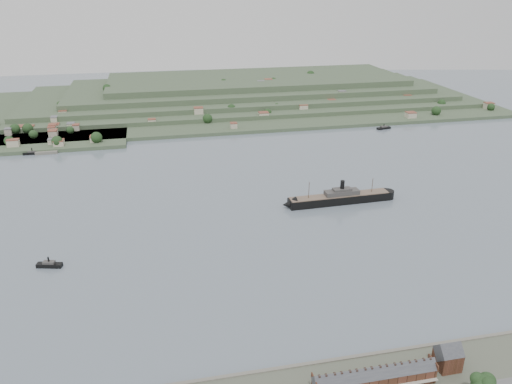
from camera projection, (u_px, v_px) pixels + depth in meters
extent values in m
plane|color=slate|center=(291.00, 221.00, 372.13)|extent=(1400.00, 1400.00, 0.00)
cube|color=slate|center=(376.00, 355.00, 237.58)|extent=(220.00, 2.00, 2.60)
cube|color=#462819|center=(374.00, 380.00, 216.92)|extent=(55.00, 8.00, 7.00)
cube|color=#3A3B42|center=(375.00, 374.00, 215.54)|extent=(55.60, 8.15, 8.15)
cube|color=#462819|center=(315.00, 382.00, 209.86)|extent=(0.50, 8.40, 3.00)
cube|color=#462819|center=(433.00, 363.00, 220.45)|extent=(0.50, 8.40, 3.00)
cube|color=#31221B|center=(327.00, 377.00, 210.37)|extent=(0.90, 1.40, 3.20)
cube|color=#31221B|center=(339.00, 375.00, 211.43)|extent=(0.90, 1.40, 3.20)
cube|color=#31221B|center=(370.00, 370.00, 214.07)|extent=(0.90, 1.40, 3.20)
cube|color=#31221B|center=(382.00, 368.00, 215.13)|extent=(0.90, 1.40, 3.20)
cube|color=#31221B|center=(411.00, 364.00, 217.78)|extent=(0.90, 1.40, 3.20)
cube|color=#31221B|center=(422.00, 362.00, 218.84)|extent=(0.90, 1.40, 3.20)
cube|color=#462819|center=(447.00, 359.00, 227.34)|extent=(10.00, 10.00, 9.00)
cube|color=#3A3B42|center=(449.00, 351.00, 225.58)|extent=(10.40, 10.18, 10.18)
cube|color=#30452E|center=(221.00, 107.00, 695.20)|extent=(760.00, 260.00, 4.00)
cube|color=#30452E|center=(232.00, 100.00, 719.77)|extent=(680.00, 220.00, 5.00)
cube|color=#30452E|center=(240.00, 93.00, 734.00)|extent=(600.00, 200.00, 6.00)
cube|color=#30452E|center=(248.00, 87.00, 747.83)|extent=(520.00, 180.00, 7.00)
cube|color=#30452E|center=(256.00, 79.00, 761.28)|extent=(440.00, 160.00, 8.00)
cube|color=#30452E|center=(58.00, 139.00, 557.74)|extent=(150.00, 90.00, 4.00)
cube|color=slate|center=(47.00, 151.00, 519.23)|extent=(22.00, 14.00, 2.80)
cube|color=black|center=(339.00, 199.00, 401.33)|extent=(84.46, 13.63, 6.55)
cone|color=black|center=(289.00, 204.00, 392.15)|extent=(11.54, 11.54, 11.22)
cylinder|color=black|center=(387.00, 194.00, 410.51)|extent=(11.22, 11.22, 6.55)
cube|color=brown|center=(339.00, 195.00, 399.94)|extent=(82.56, 12.64, 0.56)
cube|color=#413E3C|center=(342.00, 193.00, 399.54)|extent=(28.29, 9.22, 3.74)
cube|color=#413E3C|center=(342.00, 190.00, 398.55)|extent=(15.14, 6.97, 2.34)
cylinder|color=black|center=(342.00, 186.00, 397.16)|extent=(3.37, 3.37, 8.42)
cylinder|color=#463020|center=(309.00, 191.00, 391.77)|extent=(0.47, 0.47, 14.96)
cylinder|color=#463020|center=(372.00, 186.00, 403.97)|extent=(0.47, 0.47, 13.09)
cube|color=black|center=(49.00, 265.00, 312.26)|extent=(16.38, 7.98, 2.53)
cube|color=#413E3C|center=(49.00, 263.00, 311.52)|extent=(7.73, 5.02, 1.90)
cylinder|color=black|center=(48.00, 260.00, 310.69)|extent=(1.06, 1.06, 3.69)
cube|color=black|center=(32.00, 153.00, 514.49)|extent=(18.11, 5.14, 2.41)
cube|color=#413E3C|center=(32.00, 151.00, 513.78)|extent=(8.16, 4.07, 1.81)
cylinder|color=black|center=(32.00, 150.00, 513.00)|extent=(1.00, 1.00, 3.52)
cube|color=black|center=(384.00, 128.00, 601.32)|extent=(18.15, 8.00, 2.34)
cube|color=#413E3C|center=(384.00, 127.00, 600.64)|extent=(8.48, 5.28, 1.76)
cylinder|color=black|center=(384.00, 125.00, 599.87)|extent=(0.98, 0.98, 3.41)
sphere|color=#183216|center=(487.00, 381.00, 209.75)|extent=(7.39, 7.39, 7.39)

